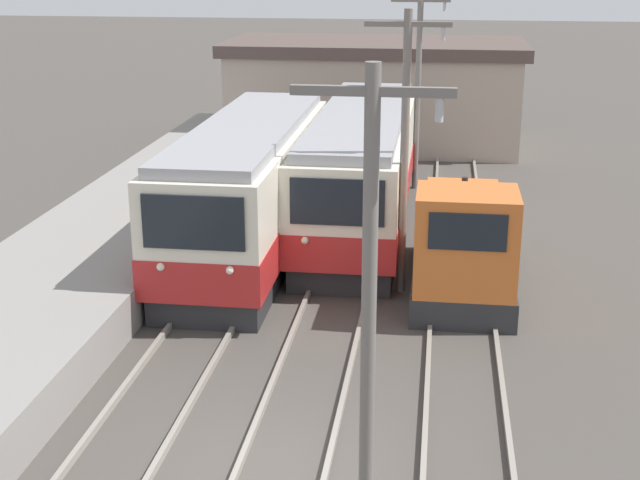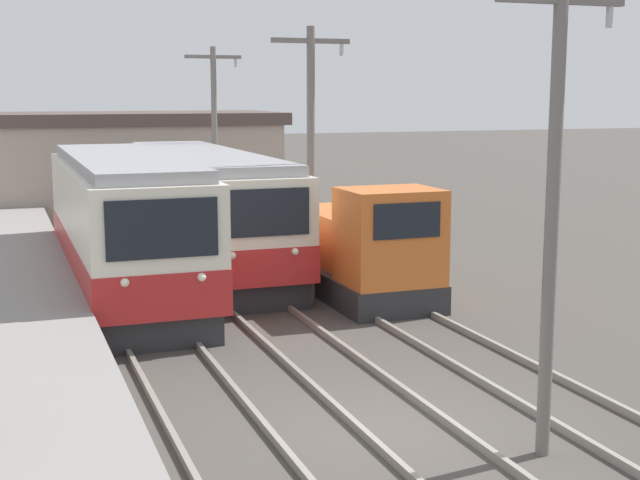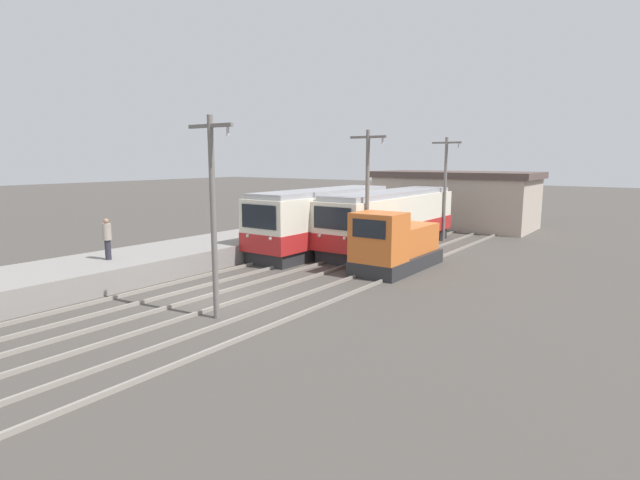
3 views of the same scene
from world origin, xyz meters
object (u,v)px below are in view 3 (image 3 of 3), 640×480
object	(u,v)px
commuter_train_left	(324,223)
catenary_mast_near	(213,210)
commuter_train_center	(390,222)
shunting_locomotive	(395,246)
person_on_platform	(107,237)
catenary_mast_mid	(367,193)
catenary_mast_far	(445,185)

from	to	relation	value
commuter_train_left	catenary_mast_near	world-z (taller)	catenary_mast_near
commuter_train_center	shunting_locomotive	xyz separation A→B (m)	(3.00, -5.19, -0.44)
shunting_locomotive	person_on_platform	size ratio (longest dim) A/B	3.19
shunting_locomotive	catenary_mast_mid	world-z (taller)	catenary_mast_mid
catenary_mast_near	catenary_mast_mid	distance (m)	10.20
catenary_mast_near	person_on_platform	bearing A→B (deg)	173.86
commuter_train_left	catenary_mast_mid	world-z (taller)	catenary_mast_mid
commuter_train_center	catenary_mast_near	world-z (taller)	catenary_mast_near
catenary_mast_mid	person_on_platform	size ratio (longest dim) A/B	3.71
commuter_train_left	catenary_mast_mid	xyz separation A→B (m)	(4.31, -2.32, 2.03)
commuter_train_center	catenary_mast_near	size ratio (longest dim) A/B	1.86
commuter_train_left	catenary_mast_far	xyz separation A→B (m)	(4.31, 7.88, 2.03)
commuter_train_left	person_on_platform	distance (m)	12.20
catenary_mast_far	person_on_platform	world-z (taller)	catenary_mast_far
catenary_mast_mid	catenary_mast_far	size ratio (longest dim) A/B	1.00
catenary_mast_mid	shunting_locomotive	bearing A→B (deg)	8.04
commuter_train_left	person_on_platform	world-z (taller)	commuter_train_left
catenary_mast_far	catenary_mast_mid	bearing A→B (deg)	-90.00
commuter_train_left	person_on_platform	bearing A→B (deg)	-106.80
commuter_train_center	catenary_mast_far	bearing A→B (deg)	72.55
catenary_mast_near	commuter_train_center	bearing A→B (deg)	95.52
person_on_platform	catenary_mast_near	bearing A→B (deg)	-6.14
catenary_mast_mid	catenary_mast_far	xyz separation A→B (m)	(0.00, 10.20, 0.00)
person_on_platform	commuter_train_left	bearing A→B (deg)	73.20
commuter_train_left	person_on_platform	xyz separation A→B (m)	(-3.52, -11.68, 0.30)
commuter_train_left	catenary_mast_near	size ratio (longest dim) A/B	1.66
person_on_platform	catenary_mast_far	bearing A→B (deg)	68.18
commuter_train_center	person_on_platform	size ratio (longest dim) A/B	6.89
commuter_train_left	catenary_mast_near	bearing A→B (deg)	-71.01
commuter_train_left	shunting_locomotive	distance (m)	6.19
catenary_mast_near	catenary_mast_far	world-z (taller)	same
catenary_mast_near	catenary_mast_far	bearing A→B (deg)	90.00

